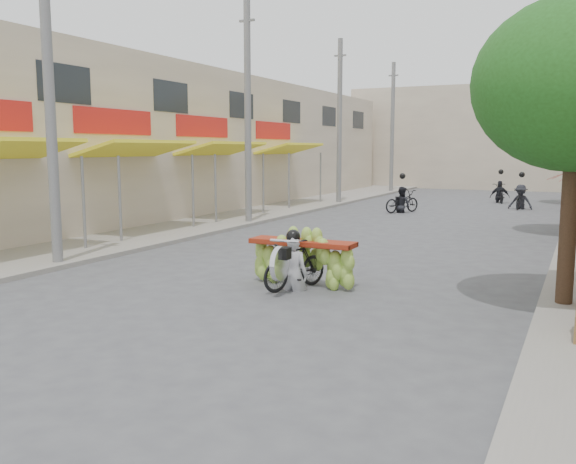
{
  "coord_description": "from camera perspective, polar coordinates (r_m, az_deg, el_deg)",
  "views": [
    {
      "loc": [
        5.63,
        -7.24,
        2.75
      ],
      "look_at": [
        0.35,
        3.54,
        1.1
      ],
      "focal_mm": 38.0,
      "sensor_mm": 36.0,
      "label": 1
    }
  ],
  "objects": [
    {
      "name": "bg_motorbike_a",
      "position": [
        26.76,
        10.62,
        3.35
      ],
      "size": [
        1.44,
        1.83,
        1.95
      ],
      "color": "black",
      "rests_on": "ground"
    },
    {
      "name": "utility_pole_near",
      "position": [
        15.11,
        -21.45,
        12.14
      ],
      "size": [
        0.6,
        0.24,
        8.0
      ],
      "color": "slate",
      "rests_on": "ground"
    },
    {
      "name": "shophouse_row_left",
      "position": [
        27.58,
        -13.73,
        8.11
      ],
      "size": [
        9.77,
        40.0,
        6.0
      ],
      "color": "beige",
      "rests_on": "ground"
    },
    {
      "name": "bg_motorbike_c",
      "position": [
        33.0,
        19.24,
        3.96
      ],
      "size": [
        1.08,
        1.78,
        1.95
      ],
      "color": "black",
      "rests_on": "ground"
    },
    {
      "name": "utility_pole_mid",
      "position": [
        22.22,
        -3.79,
        11.09
      ],
      "size": [
        0.6,
        0.24,
        8.0
      ],
      "color": "slate",
      "rests_on": "ground"
    },
    {
      "name": "banana_motorbike",
      "position": [
        12.06,
        0.94,
        -2.09
      ],
      "size": [
        2.2,
        1.83,
        1.98
      ],
      "color": "black",
      "rests_on": "ground"
    },
    {
      "name": "far_building",
      "position": [
        45.6,
        19.21,
        8.32
      ],
      "size": [
        20.0,
        6.0,
        7.0
      ],
      "primitive_type": "cube",
      "color": "beige",
      "rests_on": "ground"
    },
    {
      "name": "sidewalk_left",
      "position": [
        25.72,
        -3.47,
        1.8
      ],
      "size": [
        4.0,
        60.0,
        0.12
      ],
      "primitive_type": "cube",
      "color": "gray",
      "rests_on": "ground"
    },
    {
      "name": "utility_pole_far",
      "position": [
        30.35,
        4.84,
        10.2
      ],
      "size": [
        0.6,
        0.24,
        8.0
      ],
      "color": "slate",
      "rests_on": "ground"
    },
    {
      "name": "utility_pole_back",
      "position": [
        38.86,
        9.73,
        9.58
      ],
      "size": [
        0.6,
        0.24,
        8.0
      ],
      "color": "slate",
      "rests_on": "ground"
    },
    {
      "name": "bg_motorbike_b",
      "position": [
        29.74,
        20.97,
        3.65
      ],
      "size": [
        1.12,
        1.66,
        1.95
      ],
      "color": "black",
      "rests_on": "ground"
    },
    {
      "name": "ground",
      "position": [
        9.58,
        -11.41,
        -9.02
      ],
      "size": [
        120.0,
        120.0,
        0.0
      ],
      "primitive_type": "plane",
      "color": "#525357",
      "rests_on": "ground"
    }
  ]
}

